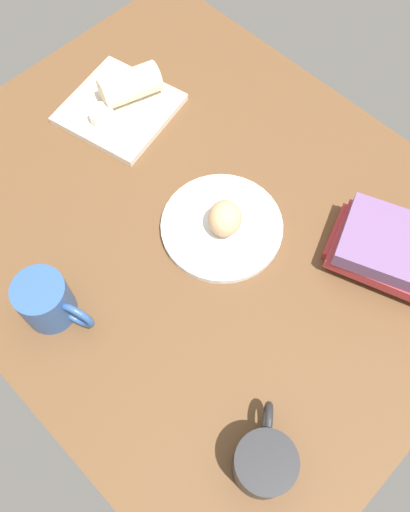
% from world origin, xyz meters
% --- Properties ---
extents(dining_table, '(1.10, 0.90, 0.04)m').
position_xyz_m(dining_table, '(0.00, 0.00, 0.02)').
color(dining_table, brown).
rests_on(dining_table, ground).
extents(round_plate, '(0.23, 0.23, 0.01)m').
position_xyz_m(round_plate, '(-0.05, -0.02, 0.05)').
color(round_plate, white).
rests_on(round_plate, dining_table).
extents(scone_pastry, '(0.09, 0.10, 0.06)m').
position_xyz_m(scone_pastry, '(-0.06, -0.02, 0.09)').
color(scone_pastry, tan).
rests_on(scone_pastry, round_plate).
extents(square_plate, '(0.26, 0.26, 0.02)m').
position_xyz_m(square_plate, '(0.31, -0.07, 0.05)').
color(square_plate, silver).
rests_on(square_plate, dining_table).
extents(sauce_cup, '(0.05, 0.05, 0.02)m').
position_xyz_m(sauce_cup, '(0.30, -0.02, 0.07)').
color(sauce_cup, silver).
rests_on(sauce_cup, square_plate).
extents(breakfast_wrap, '(0.10, 0.14, 0.06)m').
position_xyz_m(breakfast_wrap, '(0.31, -0.11, 0.09)').
color(breakfast_wrap, beige).
rests_on(breakfast_wrap, square_plate).
extents(book_stack, '(0.25, 0.21, 0.08)m').
position_xyz_m(book_stack, '(-0.31, -0.19, 0.08)').
color(book_stack, '#A53338').
rests_on(book_stack, dining_table).
extents(coffee_mug, '(0.11, 0.13, 0.09)m').
position_xyz_m(coffee_mug, '(-0.40, 0.24, 0.08)').
color(coffee_mug, '#262628').
rests_on(coffee_mug, dining_table).
extents(second_mug, '(0.14, 0.09, 0.10)m').
position_xyz_m(second_mug, '(0.04, 0.32, 0.09)').
color(second_mug, '#2D518C').
rests_on(second_mug, dining_table).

